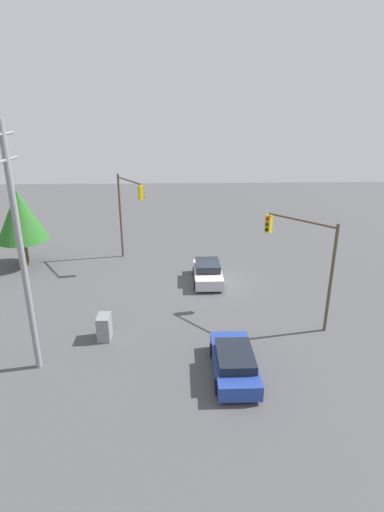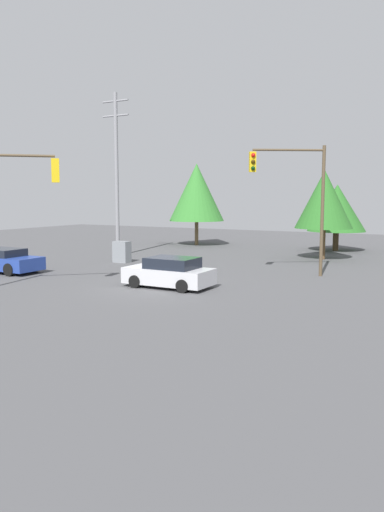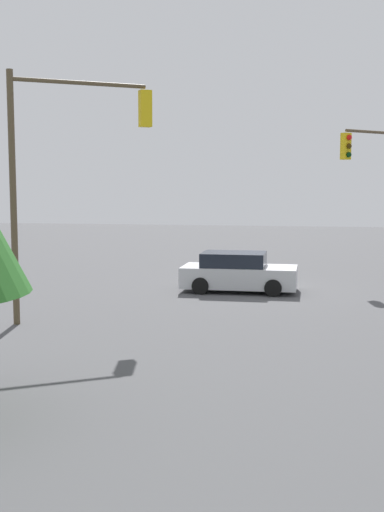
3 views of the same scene
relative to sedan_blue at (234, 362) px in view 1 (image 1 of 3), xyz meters
name	(u,v)px [view 1 (image 1 of 3)]	position (x,y,z in m)	size (l,w,h in m)	color
ground_plane	(211,284)	(10.34, 0.25, -0.67)	(80.00, 80.00, 0.00)	#4C4C4F
sedan_blue	(234,362)	(0.00, 0.00, 0.00)	(4.53, 2.03, 1.34)	#233D93
sedan_silver	(208,272)	(10.77, 0.47, 0.02)	(4.16, 2.07, 1.43)	silver
traffic_signal_main	(304,251)	(5.03, -4.50, 3.69)	(3.43, 3.22, 6.30)	brown
traffic_signal_cross	(128,205)	(14.96, 6.49, 4.08)	(3.52, 2.39, 6.96)	brown
utility_pole_tall	(21,250)	(0.90, 9.45, 5.41)	(2.20, 0.28, 11.54)	gray
electrical_cabinet	(104,327)	(3.35, 6.66, 0.03)	(1.06, 0.68, 1.39)	gray
tree_corner	(20,216)	(14.41, 14.70, 3.42)	(3.90, 3.90, 6.07)	brown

